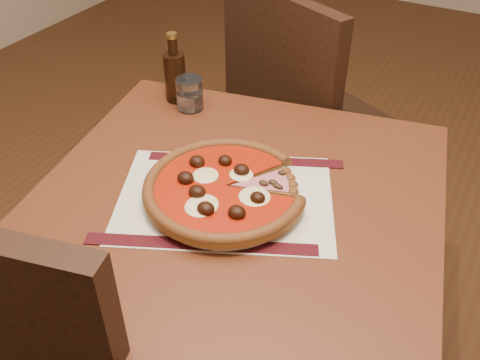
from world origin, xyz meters
name	(u,v)px	position (x,y,z in m)	size (l,w,h in m)	color
table	(235,234)	(-0.03, -0.45, 0.65)	(0.94, 0.94, 0.75)	brown
chair_far	(304,119)	(-0.14, 0.19, 0.56)	(0.61, 0.61, 0.97)	black
placemat	(225,198)	(-0.05, -0.46, 0.75)	(0.42, 0.30, 0.00)	beige
plate	(225,195)	(-0.05, -0.46, 0.76)	(0.29, 0.29, 0.02)	white
pizza	(225,187)	(-0.05, -0.46, 0.78)	(0.32, 0.32, 0.04)	brown
ham_slice	(271,182)	(0.02, -0.40, 0.78)	(0.13, 0.11, 0.02)	brown
water_glass	(190,94)	(-0.30, -0.19, 0.79)	(0.07, 0.07, 0.08)	white
bottle	(175,75)	(-0.36, -0.18, 0.82)	(0.05, 0.05, 0.18)	#311A0C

